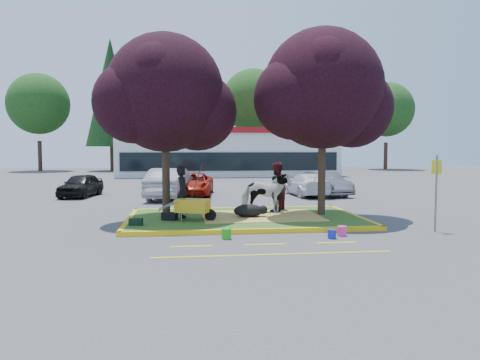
{
  "coord_description": "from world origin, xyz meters",
  "views": [
    {
      "loc": [
        -2.21,
        -16.53,
        2.63
      ],
      "look_at": [
        -0.11,
        0.5,
        1.43
      ],
      "focal_mm": 35.0,
      "sensor_mm": 36.0,
      "label": 1
    }
  ],
  "objects": [
    {
      "name": "bucket_blue",
      "position": [
        2.06,
        -3.62,
        0.13
      ],
      "size": [
        0.3,
        0.3,
        0.26
      ],
      "primitive_type": "cylinder",
      "rotation": [
        0.0,
        0.0,
        0.27
      ],
      "color": "#1723BA",
      "rests_on": "ground"
    },
    {
      "name": "sign_post",
      "position": [
        5.62,
        -2.92,
        1.47
      ],
      "size": [
        0.34,
        0.06,
        2.4
      ],
      "rotation": [
        0.0,
        0.0,
        0.07
      ],
      "color": "slate",
      "rests_on": "ground"
    },
    {
      "name": "wheelbarrow",
      "position": [
        -1.87,
        -0.85,
        0.66
      ],
      "size": [
        1.95,
        1.0,
        0.74
      ],
      "rotation": [
        0.0,
        0.0,
        -0.36
      ],
      "color": "black",
      "rests_on": "median_island"
    },
    {
      "name": "car_silver",
      "position": [
        -2.83,
        7.59,
        0.79
      ],
      "size": [
        2.59,
        5.01,
        1.57
      ],
      "primitive_type": "imported",
      "rotation": [
        0.0,
        0.0,
        2.94
      ],
      "color": "#97999E",
      "rests_on": "ground"
    },
    {
      "name": "ground",
      "position": [
        0.0,
        0.0,
        0.0
      ],
      "size": [
        90.0,
        90.0,
        0.0
      ],
      "primitive_type": "plane",
      "color": "#424244",
      "rests_on": "ground"
    },
    {
      "name": "fire_lane_stripe_b",
      "position": [
        0.0,
        -4.2,
        0.0
      ],
      "size": [
        1.1,
        0.12,
        0.01
      ],
      "primitive_type": "cube",
      "color": "yellow",
      "rests_on": "ground"
    },
    {
      "name": "car_white",
      "position": [
        4.49,
        8.17,
        0.6
      ],
      "size": [
        1.94,
        4.25,
        1.21
      ],
      "primitive_type": "imported",
      "rotation": [
        0.0,
        0.0,
        3.2
      ],
      "color": "white",
      "rests_on": "ground"
    },
    {
      "name": "gear_bag_green",
      "position": [
        -3.7,
        -1.47,
        0.26
      ],
      "size": [
        0.44,
        0.32,
        0.22
      ],
      "primitive_type": "cube",
      "rotation": [
        0.0,
        0.0,
        -0.16
      ],
      "color": "black",
      "rests_on": "median_island"
    },
    {
      "name": "curb_near",
      "position": [
        0.0,
        -2.58,
        0.07
      ],
      "size": [
        8.3,
        0.16,
        0.15
      ],
      "primitive_type": "cube",
      "color": "yellow",
      "rests_on": "ground"
    },
    {
      "name": "handler",
      "position": [
        -2.22,
        -0.07,
        1.06
      ],
      "size": [
        0.45,
        0.67,
        1.81
      ],
      "primitive_type": "imported",
      "rotation": [
        0.0,
        0.0,
        1.59
      ],
      "color": "black",
      "rests_on": "median_island"
    },
    {
      "name": "fire_lane_stripe_c",
      "position": [
        2.0,
        -4.2,
        0.0
      ],
      "size": [
        1.1,
        0.12,
        0.01
      ],
      "primitive_type": "cube",
      "color": "yellow",
      "rests_on": "ground"
    },
    {
      "name": "cow",
      "position": [
        0.9,
        0.74,
        0.91
      ],
      "size": [
        1.83,
        0.9,
        1.52
      ],
      "primitive_type": "imported",
      "rotation": [
        0.0,
        0.0,
        1.53
      ],
      "color": "silver",
      "rests_on": "median_island"
    },
    {
      "name": "bucket_green",
      "position": [
        -0.97,
        -3.32,
        0.15
      ],
      "size": [
        0.35,
        0.35,
        0.3
      ],
      "primitive_type": "cylinder",
      "rotation": [
        0.0,
        0.0,
        0.28
      ],
      "color": "#1CA419",
      "rests_on": "ground"
    },
    {
      "name": "car_black",
      "position": [
        -7.6,
        9.13,
        0.62
      ],
      "size": [
        2.09,
        3.83,
        1.24
      ],
      "primitive_type": "imported",
      "rotation": [
        0.0,
        0.0,
        -0.18
      ],
      "color": "black",
      "rests_on": "ground"
    },
    {
      "name": "gear_bag_dark",
      "position": [
        -2.66,
        -0.53,
        0.28
      ],
      "size": [
        0.58,
        0.45,
        0.26
      ],
      "primitive_type": "cube",
      "rotation": [
        0.0,
        0.0,
        -0.38
      ],
      "color": "black",
      "rests_on": "median_island"
    },
    {
      "name": "car_grey",
      "position": [
        5.55,
        8.28,
        0.66
      ],
      "size": [
        2.17,
        4.2,
        1.32
      ],
      "primitive_type": "imported",
      "rotation": [
        0.0,
        0.0,
        0.2
      ],
      "color": "#55575D",
      "rests_on": "ground"
    },
    {
      "name": "calf",
      "position": [
        0.11,
        -0.19,
        0.38
      ],
      "size": [
        1.22,
        0.97,
        0.46
      ],
      "primitive_type": "ellipsoid",
      "rotation": [
        0.0,
        0.0,
        -0.4
      ],
      "color": "black",
      "rests_on": "median_island"
    },
    {
      "name": "fire_lane_long",
      "position": [
        0.0,
        -5.4,
        0.0
      ],
      "size": [
        6.0,
        0.1,
        0.01
      ],
      "primitive_type": "cube",
      "color": "yellow",
      "rests_on": "ground"
    },
    {
      "name": "visitor_a",
      "position": [
        1.47,
        1.49,
        1.1
      ],
      "size": [
        1.07,
        1.16,
        1.9
      ],
      "primitive_type": "imported",
      "rotation": [
        0.0,
        0.0,
        -2.07
      ],
      "color": "#4C151C",
      "rests_on": "median_island"
    },
    {
      "name": "curb_left",
      "position": [
        -4.08,
        0.0,
        0.07
      ],
      "size": [
        0.16,
        5.3,
        0.15
      ],
      "primitive_type": "cube",
      "color": "yellow",
      "rests_on": "ground"
    },
    {
      "name": "retail_building",
      "position": [
        2.0,
        27.98,
        2.25
      ],
      "size": [
        20.4,
        8.4,
        4.4
      ],
      "color": "silver",
      "rests_on": "ground"
    },
    {
      "name": "fire_lane_stripe_a",
      "position": [
        -2.0,
        -4.2,
        0.0
      ],
      "size": [
        1.1,
        0.12,
        0.01
      ],
      "primitive_type": "cube",
      "color": "yellow",
      "rests_on": "ground"
    },
    {
      "name": "median_island",
      "position": [
        0.0,
        0.0,
        0.07
      ],
      "size": [
        8.0,
        5.0,
        0.15
      ],
      "primitive_type": "cube",
      "color": "#305A1C",
      "rests_on": "ground"
    },
    {
      "name": "treeline",
      "position": [
        1.23,
        37.61,
        7.73
      ],
      "size": [
        46.58,
        7.8,
        14.63
      ],
      "color": "black",
      "rests_on": "ground"
    },
    {
      "name": "visitor_b",
      "position": [
        1.3,
        0.98,
        0.85
      ],
      "size": [
        0.64,
        0.88,
        1.39
      ],
      "primitive_type": "imported",
      "rotation": [
        0.0,
        0.0,
        -1.99
      ],
      "color": "black",
      "rests_on": "median_island"
    },
    {
      "name": "bucket_pink",
      "position": [
        2.48,
        -3.27,
        0.15
      ],
      "size": [
        0.34,
        0.34,
        0.29
      ],
      "primitive_type": "cylinder",
      "rotation": [
        0.0,
        0.0,
        0.28
      ],
      "color": "#FF3891",
      "rests_on": "ground"
    },
    {
      "name": "tree_purple_left",
      "position": [
        -2.78,
        0.38,
        4.36
      ],
      "size": [
        5.06,
        4.2,
        6.51
      ],
      "color": "black",
      "rests_on": "median_island"
    },
    {
      "name": "straw_bedding",
      "position": [
        0.6,
        0.0,
        0.15
      ],
      "size": [
        4.2,
        3.0,
        0.01
      ],
      "primitive_type": "cube",
      "color": "tan",
      "rests_on": "median_island"
    },
    {
      "name": "curb_far",
      "position": [
        0.0,
        2.58,
        0.07
      ],
      "size": [
        8.3,
        0.16,
        0.15
      ],
      "primitive_type": "cube",
      "color": "yellow",
      "rests_on": "ground"
    },
    {
      "name": "car_red",
      "position": [
        -1.66,
        9.13,
        0.63
      ],
      "size": [
        2.59,
        4.72,
        1.25
      ],
      "primitive_type": "imported",
      "rotation": [
        0.0,
        0.0,
        -0.12
      ],
      "color": "#A81D0E",
      "rests_on": "ground"
    },
    {
      "name": "tree_purple_right",
      "position": [
        2.92,
        0.18,
        4.56
      ],
      "size": [
        5.3,
        4.4,
        6.82
      ],
      "color": "black",
      "rests_on": "median_island"
    },
    {
      "name": "curb_right",
      "position": [
        4.08,
        0.0,
        0.07
      ],
      "size": [
        0.16,
        5.3,
        0.15
      ],
      "primitive_type": "cube",
      "color": "yellow",
      "rests_on": "ground"
    }
  ]
}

